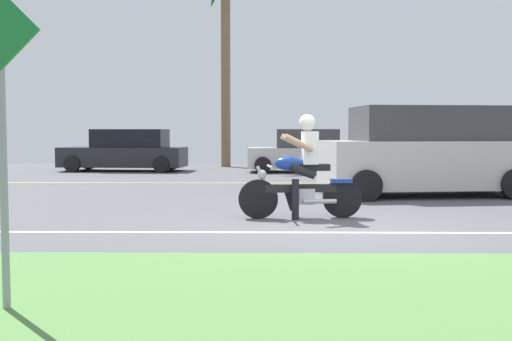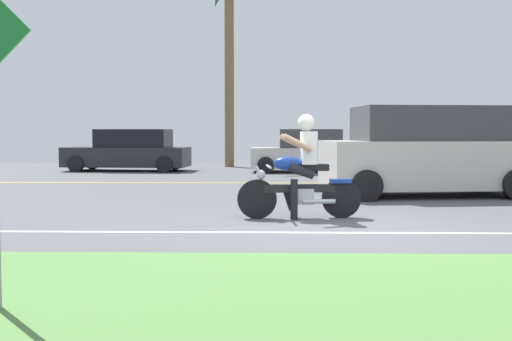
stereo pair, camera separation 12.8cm
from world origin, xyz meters
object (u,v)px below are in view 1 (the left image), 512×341
object	(u,v)px
motorcyclist	(302,174)
parked_car_0	(125,151)
parked_car_1	(303,152)
street_sign	(1,118)
suv_nearby	(426,153)
parked_car_2	(455,153)

from	to	relation	value
motorcyclist	parked_car_0	xyz separation A→B (m)	(-5.56, 11.94, -0.02)
parked_car_1	street_sign	distance (m)	17.21
suv_nearby	street_sign	bearing A→B (deg)	-121.49
parked_car_0	parked_car_2	distance (m)	11.46
parked_car_1	parked_car_2	distance (m)	5.16
parked_car_1	parked_car_2	world-z (taller)	parked_car_1
parked_car_2	street_sign	xyz separation A→B (m)	(-8.44, -16.46, 0.84)
suv_nearby	parked_car_2	xyz separation A→B (m)	(2.91, 7.42, -0.28)
motorcyclist	parked_car_1	distance (m)	11.49
motorcyclist	parked_car_1	xyz separation A→B (m)	(0.72, 11.47, -0.02)
motorcyclist	street_sign	distance (m)	6.04
parked_car_2	street_sign	bearing A→B (deg)	-117.16
parked_car_1	street_sign	size ratio (longest dim) A/B	1.47
motorcyclist	parked_car_2	size ratio (longest dim) A/B	0.54
parked_car_0	street_sign	bearing A→B (deg)	-80.26
motorcyclist	parked_car_0	distance (m)	13.17
street_sign	suv_nearby	bearing A→B (deg)	58.51
motorcyclist	street_sign	bearing A→B (deg)	-115.56
parked_car_0	parked_car_1	size ratio (longest dim) A/B	1.23
parked_car_2	parked_car_1	bearing A→B (deg)	175.42
parked_car_2	street_sign	distance (m)	18.52
motorcyclist	parked_car_0	bearing A→B (deg)	114.97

